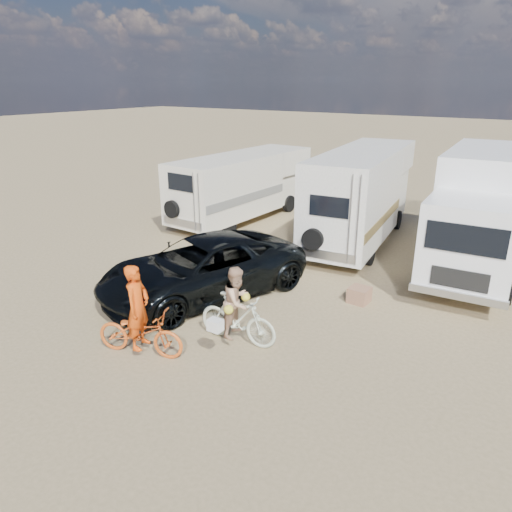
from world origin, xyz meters
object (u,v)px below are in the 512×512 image
Objects in this scene: rv_main at (361,197)px; bike_woman at (238,318)px; bike_man at (140,332)px; rider_man at (138,315)px; rider_woman at (237,309)px; box_truck at (481,214)px; rv_left at (242,188)px; cooler at (234,247)px; crate at (359,295)px; dark_suv at (203,268)px.

rv_main is 3.80× the size of bike_woman.
rider_man is (0.00, 0.00, 0.40)m from bike_man.
box_truck is at bearing -29.64° from rider_woman.
bike_man is at bearing -0.00° from rider_man.
rv_left is at bearing 29.80° from rider_woman.
box_truck is at bearing -29.64° from bike_woman.
rider_woman is at bearing -0.00° from bike_woman.
cooler is (-6.74, -2.91, -1.47)m from box_truck.
rider_man is at bearing -0.00° from bike_man.
box_truck is 3.85× the size of bike_woman.
bike_woman reaches higher than crate.
rv_main is at bearing 63.99° from cooler.
dark_suv is at bearing 51.27° from bike_woman.
cooler is (-1.19, 2.98, -0.51)m from dark_suv.
cooler is (-1.97, 5.93, -0.25)m from bike_man.
rv_main is 0.99× the size of box_truck.
rv_left reaches higher than cooler.
rider_woman is 2.50× the size of cooler.
bike_woman is at bearing -60.19° from bike_man.
rv_left is 3.62× the size of bike_man.
rv_left is 8.99m from box_truck.
box_truck reaches higher than rv_left.
dark_suv is 2.91× the size of bike_man.
rider_man reaches higher than dark_suv.
rv_main is 9.54m from bike_man.
rider_man reaches higher than rider_woman.
box_truck is at bearing 65.84° from dark_suv.
rider_woman reaches higher than crate.
bike_man is 6.26m from cooler.
rv_left reaches higher than bike_woman.
box_truck is at bearing -2.03° from rv_left.
bike_woman is 2.07m from rider_man.
rider_man is at bearing -102.34° from rv_main.
crate is at bearing -119.98° from box_truck.
box_truck reaches higher than crate.
dark_suv is at bearing -111.40° from rv_main.
dark_suv is at bearing -152.68° from crate.
rv_main reaches higher than rider_woman.
rv_main is 4.52× the size of rider_woman.
bike_man is at bearing 132.87° from bike_woman.
bike_man is 3.03× the size of cooler.
rider_man is (-0.89, -9.44, -0.68)m from rv_main.
rv_left is at bearing 29.80° from bike_woman.
box_truck is at bearing 36.59° from cooler.
rv_main reaches higher than dark_suv.
rv_left reaches higher than crate.
rv_main is at bearing -23.24° from bike_man.
rider_man is at bearing -58.41° from cooler.
rv_main reaches higher than rider_man.
cooler is (-1.97, 5.93, -0.64)m from rider_man.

